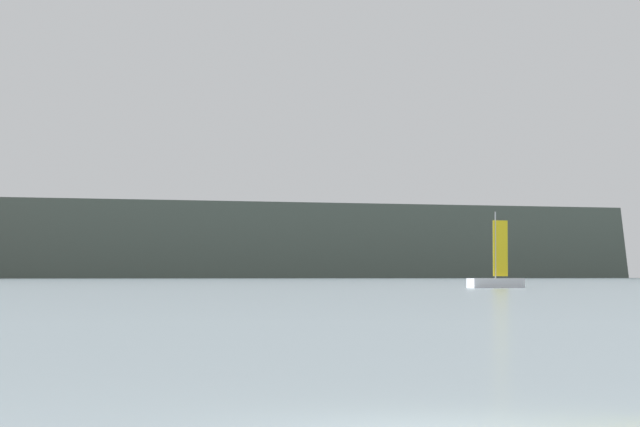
{
  "coord_description": "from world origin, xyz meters",
  "views": [
    {
      "loc": [
        -3.36,
        -16.59,
        1.77
      ],
      "look_at": [
        -1.17,
        1.19,
        2.52
      ],
      "focal_mm": 82.44,
      "sensor_mm": 36.0,
      "label": 1
    }
  ],
  "objects": [
    {
      "name": "distant_headland",
      "position": [
        60.09,
        1111.55,
        23.94
      ],
      "size": [
        1336.29,
        690.81,
        47.89
      ],
      "primitive_type": "cube",
      "rotation": [
        0.0,
        0.0,
        0.22
      ],
      "color": "#4C564C",
      "rests_on": "ground_plane"
    },
    {
      "name": "small_sailboat",
      "position": [
        47.34,
        188.91,
        1.0
      ],
      "size": [
        8.59,
        4.57,
        10.9
      ],
      "rotation": [
        0.0,
        0.0,
        3.42
      ],
      "color": "white",
      "rests_on": "ground_plane"
    }
  ]
}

